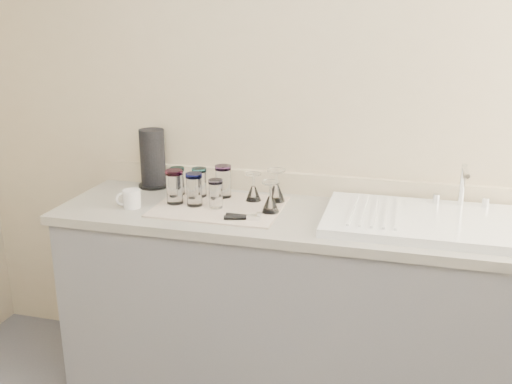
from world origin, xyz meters
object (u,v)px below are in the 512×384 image
(tumbler_teal, at_px, (178,181))
(goblet_front_right, at_px, (271,202))
(tumbler_cyan, at_px, (199,182))
(goblet_back_left, at_px, (253,191))
(tumbler_purple, at_px, (223,181))
(tumbler_lavender, at_px, (216,193))
(tumbler_magenta, at_px, (174,187))
(can_opener, at_px, (243,217))
(tumbler_blue, at_px, (194,189))
(white_mug, at_px, (131,199))
(sink_unit, at_px, (427,221))
(paper_towel_roll, at_px, (153,159))
(goblet_back_right, at_px, (276,190))

(tumbler_teal, relative_size, goblet_front_right, 0.96)
(tumbler_cyan, xyz_separation_m, goblet_back_left, (0.26, 0.00, -0.02))
(tumbler_purple, distance_m, tumbler_lavender, 0.16)
(tumbler_magenta, xyz_separation_m, can_opener, (0.35, -0.12, -0.07))
(tumbler_purple, relative_size, tumbler_blue, 1.02)
(white_mug, bearing_deg, tumbler_lavender, 11.20)
(tumbler_purple, bearing_deg, can_opener, -57.42)
(tumbler_purple, height_order, goblet_front_right, tumbler_purple)
(sink_unit, relative_size, white_mug, 6.92)
(tumbler_purple, distance_m, goblet_front_right, 0.30)
(tumbler_purple, bearing_deg, goblet_back_left, -5.81)
(tumbler_lavender, relative_size, paper_towel_roll, 0.44)
(tumbler_magenta, height_order, goblet_front_right, tumbler_magenta)
(goblet_back_right, relative_size, can_opener, 0.97)
(goblet_back_right, bearing_deg, goblet_front_right, -85.77)
(white_mug, bearing_deg, tumbler_cyan, 40.77)
(tumbler_teal, xyz_separation_m, tumbler_magenta, (0.04, -0.13, 0.01))
(tumbler_magenta, bearing_deg, goblet_back_left, 21.65)
(sink_unit, distance_m, tumbler_teal, 1.13)
(tumbler_cyan, bearing_deg, can_opener, -41.64)
(tumbler_magenta, xyz_separation_m, goblet_back_right, (0.43, 0.15, -0.03))
(goblet_back_left, relative_size, goblet_back_right, 0.86)
(tumbler_magenta, bearing_deg, white_mug, -154.49)
(sink_unit, bearing_deg, goblet_front_right, -177.43)
(tumbler_blue, distance_m, tumbler_lavender, 0.10)
(sink_unit, distance_m, white_mug, 1.26)
(can_opener, bearing_deg, sink_unit, 11.23)
(can_opener, distance_m, paper_towel_roll, 0.68)
(tumbler_cyan, bearing_deg, tumbler_teal, 179.68)
(tumbler_lavender, distance_m, goblet_back_left, 0.19)
(sink_unit, bearing_deg, tumbler_magenta, -178.79)
(tumbler_magenta, distance_m, tumbler_blue, 0.10)
(sink_unit, xyz_separation_m, white_mug, (-1.26, -0.11, 0.02))
(sink_unit, relative_size, tumbler_magenta, 5.37)
(goblet_front_right, height_order, paper_towel_roll, paper_towel_roll)
(can_opener, bearing_deg, tumbler_cyan, 138.36)
(tumbler_lavender, bearing_deg, tumbler_cyan, 132.71)
(tumbler_purple, bearing_deg, tumbler_teal, -175.38)
(tumbler_magenta, xyz_separation_m, white_mug, (-0.17, -0.08, -0.05))
(tumbler_teal, relative_size, tumbler_purple, 0.87)
(tumbler_lavender, relative_size, goblet_back_right, 0.86)
(paper_towel_roll, bearing_deg, white_mug, -82.94)
(tumbler_blue, height_order, goblet_front_right, tumbler_blue)
(can_opener, relative_size, paper_towel_roll, 0.53)
(tumbler_teal, distance_m, tumbler_purple, 0.22)
(paper_towel_roll, bearing_deg, tumbler_cyan, -21.76)
(tumbler_magenta, bearing_deg, tumbler_blue, -2.61)
(tumbler_teal, xyz_separation_m, goblet_back_left, (0.37, 0.00, -0.02))
(goblet_back_right, distance_m, goblet_front_right, 0.15)
(paper_towel_roll, bearing_deg, sink_unit, -9.48)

